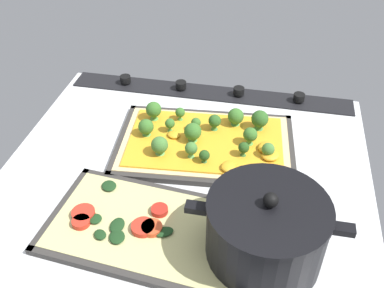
{
  "coord_description": "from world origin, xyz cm",
  "views": [
    {
      "loc": [
        -14.57,
        65.62,
        61.82
      ],
      "look_at": [
        -1.04,
        -2.54,
        5.8
      ],
      "focal_mm": 41.24,
      "sensor_mm": 36.0,
      "label": 1
    }
  ],
  "objects_px": {
    "baking_tray_back": "(149,230)",
    "cooking_pot": "(266,232)",
    "baking_tray_front": "(205,146)",
    "broccoli_pizza": "(206,139)",
    "veggie_pizza_back": "(145,227)"
  },
  "relations": [
    {
      "from": "baking_tray_front",
      "to": "baking_tray_back",
      "type": "xyz_separation_m",
      "value": [
        0.06,
        0.26,
        0.0
      ]
    },
    {
      "from": "baking_tray_front",
      "to": "cooking_pot",
      "type": "xyz_separation_m",
      "value": [
        -0.14,
        0.27,
        0.06
      ]
    },
    {
      "from": "broccoli_pizza",
      "to": "cooking_pot",
      "type": "xyz_separation_m",
      "value": [
        -0.14,
        0.27,
        0.04
      ]
    },
    {
      "from": "broccoli_pizza",
      "to": "veggie_pizza_back",
      "type": "relative_size",
      "value": 1.06
    },
    {
      "from": "baking_tray_back",
      "to": "cooking_pot",
      "type": "xyz_separation_m",
      "value": [
        -0.2,
        0.01,
        0.06
      ]
    },
    {
      "from": "broccoli_pizza",
      "to": "veggie_pizza_back",
      "type": "distance_m",
      "value": 0.27
    },
    {
      "from": "baking_tray_front",
      "to": "cooking_pot",
      "type": "distance_m",
      "value": 0.31
    },
    {
      "from": "broccoli_pizza",
      "to": "baking_tray_back",
      "type": "distance_m",
      "value": 0.27
    },
    {
      "from": "broccoli_pizza",
      "to": "veggie_pizza_back",
      "type": "height_order",
      "value": "broccoli_pizza"
    },
    {
      "from": "veggie_pizza_back",
      "to": "baking_tray_back",
      "type": "bearing_deg",
      "value": -179.63
    },
    {
      "from": "baking_tray_back",
      "to": "cooking_pot",
      "type": "height_order",
      "value": "cooking_pot"
    },
    {
      "from": "baking_tray_front",
      "to": "broccoli_pizza",
      "type": "height_order",
      "value": "broccoli_pizza"
    },
    {
      "from": "baking_tray_front",
      "to": "baking_tray_back",
      "type": "distance_m",
      "value": 0.26
    },
    {
      "from": "baking_tray_front",
      "to": "baking_tray_back",
      "type": "bearing_deg",
      "value": 77.49
    },
    {
      "from": "cooking_pot",
      "to": "baking_tray_front",
      "type": "bearing_deg",
      "value": -61.59
    }
  ]
}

